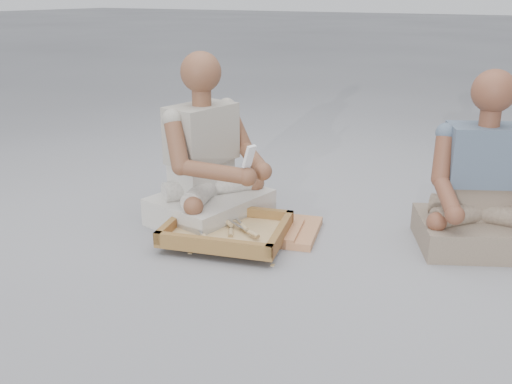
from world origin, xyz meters
The scene contains 26 objects.
ground centered at (0.00, 0.00, 0.00)m, with size 60.00×60.00×0.00m, color gray.
carved_panel centered at (-0.17, 0.34, 0.02)m, with size 0.55×0.36×0.04m, color #A66A40.
tool_tray centered at (-0.25, 0.14, 0.06)m, with size 0.65×0.57×0.07m.
chisel_0 centered at (-0.35, 0.24, 0.07)m, with size 0.07×0.22×0.02m.
chisel_1 centered at (-0.12, 0.13, 0.08)m, with size 0.21×0.11×0.02m.
chisel_2 centered at (-0.28, -0.01, 0.08)m, with size 0.18×0.15×0.02m.
chisel_3 centered at (-0.30, 0.24, 0.07)m, with size 0.22×0.04×0.02m.
chisel_4 centered at (-0.23, 0.13, 0.07)m, with size 0.13×0.20×0.02m.
chisel_5 centered at (-0.32, 0.20, 0.08)m, with size 0.07×0.22×0.02m.
chisel_6 centered at (-0.19, 0.19, 0.08)m, with size 0.18×0.16×0.02m.
chisel_7 centered at (-0.29, 0.20, 0.08)m, with size 0.19×0.14×0.02m.
wood_chip_0 centered at (-0.27, 0.03, 0.00)m, with size 0.02×0.01×0.00m, color #D1B77B.
wood_chip_1 centered at (-0.59, 0.48, 0.00)m, with size 0.02×0.01×0.00m, color #D1B77B.
wood_chip_2 centered at (-0.55, 0.02, 0.00)m, with size 0.02×0.01×0.00m, color #D1B77B.
wood_chip_3 centered at (-0.21, 0.12, 0.00)m, with size 0.02×0.01×0.00m, color #D1B77B.
wood_chip_4 centered at (-0.55, 0.38, 0.00)m, with size 0.02×0.01×0.00m, color #D1B77B.
wood_chip_5 centered at (-0.35, 0.27, 0.00)m, with size 0.02×0.01×0.00m, color #D1B77B.
wood_chip_6 centered at (-0.34, 0.47, 0.00)m, with size 0.02×0.01×0.00m, color #D1B77B.
wood_chip_7 centered at (-0.45, 0.12, 0.00)m, with size 0.02×0.01×0.00m, color #D1B77B.
wood_chip_8 centered at (-0.33, -0.04, 0.00)m, with size 0.02×0.01×0.00m, color #D1B77B.
wood_chip_9 centered at (0.05, 0.04, 0.00)m, with size 0.02×0.01×0.00m, color #D1B77B.
wood_chip_10 centered at (-0.15, 0.31, 0.00)m, with size 0.02×0.01×0.00m, color #D1B77B.
wood_chip_11 centered at (-0.16, 0.50, 0.00)m, with size 0.02×0.01×0.00m, color #D1B77B.
craftsman centered at (-0.49, 0.34, 0.29)m, with size 0.62×0.62×0.86m.
companion centered at (0.78, 0.70, 0.27)m, with size 0.65×0.60×0.82m.
mobile_phone centered at (-0.18, 0.23, 0.42)m, with size 0.06×0.06×0.11m.
Camera 1 is at (1.10, -1.94, 1.13)m, focal length 40.00 mm.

